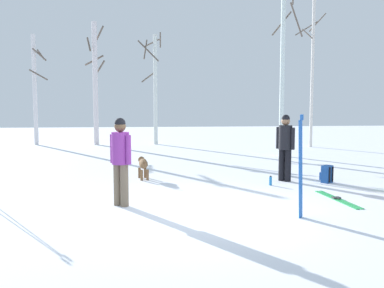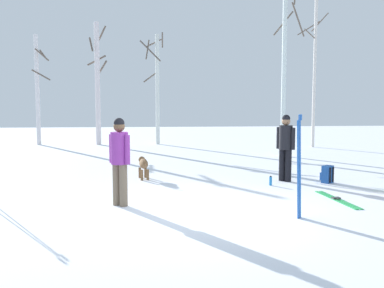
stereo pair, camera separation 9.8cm
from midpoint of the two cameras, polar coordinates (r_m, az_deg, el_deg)
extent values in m
plane|color=white|center=(7.92, 0.90, -9.06)|extent=(60.00, 60.00, 0.00)
cylinder|color=#72604C|center=(8.32, -9.43, -5.53)|extent=(0.16, 0.16, 0.82)
cylinder|color=#72604C|center=(8.44, -10.32, -5.38)|extent=(0.16, 0.16, 0.82)
cylinder|color=purple|center=(8.28, -9.96, -0.56)|extent=(0.34, 0.34, 0.62)
sphere|color=brown|center=(8.25, -10.01, 2.35)|extent=(0.22, 0.22, 0.22)
sphere|color=black|center=(8.24, -10.01, 2.77)|extent=(0.21, 0.21, 0.21)
cylinder|color=purple|center=(8.14, -8.90, -0.78)|extent=(0.10, 0.10, 0.56)
cylinder|color=purple|center=(8.43, -10.98, -0.61)|extent=(0.10, 0.10, 0.56)
cylinder|color=black|center=(11.20, 11.75, -2.78)|extent=(0.16, 0.16, 0.82)
cylinder|color=black|center=(11.11, 12.56, -2.86)|extent=(0.16, 0.16, 0.82)
cylinder|color=black|center=(11.08, 12.23, 0.87)|extent=(0.34, 0.34, 0.62)
sphere|color=#997051|center=(11.05, 12.27, 3.04)|extent=(0.22, 0.22, 0.22)
sphere|color=black|center=(11.05, 12.28, 3.35)|extent=(0.21, 0.21, 0.21)
cylinder|color=black|center=(11.18, 11.28, 0.82)|extent=(0.10, 0.10, 0.56)
cylinder|color=black|center=(10.98, 13.19, 0.71)|extent=(0.10, 0.10, 0.56)
ellipsoid|color=brown|center=(11.27, -6.83, -2.66)|extent=(0.31, 0.63, 0.26)
sphere|color=brown|center=(11.59, -7.08, -2.11)|extent=(0.18, 0.18, 0.18)
ellipsoid|color=brown|center=(11.65, -7.13, -2.17)|extent=(0.08, 0.11, 0.06)
cylinder|color=brown|center=(10.91, -6.55, -2.49)|extent=(0.07, 0.19, 0.17)
cylinder|color=brown|center=(11.49, -7.34, -3.87)|extent=(0.07, 0.07, 0.28)
cylinder|color=brown|center=(11.51, -6.58, -3.84)|extent=(0.07, 0.07, 0.28)
cylinder|color=brown|center=(11.11, -7.05, -4.18)|extent=(0.07, 0.07, 0.28)
cylinder|color=brown|center=(11.13, -6.27, -4.16)|extent=(0.07, 0.07, 0.28)
cube|color=blue|center=(7.52, 14.15, -3.34)|extent=(0.14, 0.15, 1.71)
cube|color=blue|center=(7.44, 14.30, 3.50)|extent=(0.05, 0.06, 0.10)
cube|color=blue|center=(7.46, 13.97, -3.40)|extent=(0.14, 0.15, 1.71)
cube|color=blue|center=(7.38, 14.13, 3.49)|extent=(0.05, 0.06, 0.10)
cube|color=green|center=(9.36, 19.00, -7.05)|extent=(0.18, 1.70, 0.02)
cube|color=#333338|center=(9.40, 18.86, -6.85)|extent=(0.07, 0.12, 0.03)
cube|color=green|center=(9.31, 18.46, -7.09)|extent=(0.18, 1.70, 0.02)
cube|color=#333338|center=(9.35, 18.31, -6.90)|extent=(0.07, 0.12, 0.03)
cube|color=#1E4C99|center=(11.22, 17.51, -3.88)|extent=(0.33, 0.31, 0.44)
cube|color=#1E4C99|center=(11.29, 16.93, -4.15)|extent=(0.19, 0.16, 0.20)
cube|color=black|center=(11.23, 18.20, -3.90)|extent=(0.04, 0.04, 0.37)
cube|color=black|center=(11.10, 17.84, -3.99)|extent=(0.04, 0.04, 0.37)
cylinder|color=#1E72BF|center=(10.54, 10.28, -4.93)|extent=(0.07, 0.07, 0.21)
cylinder|color=black|center=(10.52, 10.29, -4.30)|extent=(0.04, 0.04, 0.02)
cylinder|color=silver|center=(22.14, -20.54, 6.83)|extent=(0.20, 0.20, 5.36)
cylinder|color=brown|center=(22.11, -19.83, 11.26)|extent=(0.21, 0.75, 0.42)
cylinder|color=brown|center=(21.77, -20.11, 8.75)|extent=(0.77, 0.64, 0.50)
cylinder|color=brown|center=(21.96, -19.99, 11.26)|extent=(0.52, 0.73, 0.53)
cylinder|color=silver|center=(21.32, -13.02, 7.89)|extent=(0.24, 0.24, 5.95)
cylinder|color=brown|center=(21.59, -12.44, 9.97)|extent=(0.58, 0.52, 0.72)
cylinder|color=brown|center=(21.43, -13.87, 12.93)|extent=(0.29, 0.61, 0.74)
cylinder|color=brown|center=(21.85, -13.16, 10.93)|extent=(0.93, 0.25, 0.56)
cylinder|color=brown|center=(21.75, -12.49, 14.31)|extent=(0.51, 0.55, 0.71)
cylinder|color=silver|center=(21.14, -5.09, 7.28)|extent=(0.19, 0.19, 5.40)
cylinder|color=brown|center=(21.36, -4.43, 13.81)|extent=(0.08, 0.57, 0.68)
cylinder|color=brown|center=(20.81, -6.08, 12.39)|extent=(1.02, 0.78, 1.08)
cylinder|color=brown|center=(21.70, -5.54, 13.41)|extent=(0.78, 0.36, 0.46)
cylinder|color=brown|center=(21.48, -6.05, 8.96)|extent=(0.70, 0.76, 0.57)
cylinder|color=brown|center=(21.36, -6.43, 12.57)|extent=(0.22, 1.00, 1.07)
cylinder|color=white|center=(16.58, 11.92, 10.14)|extent=(0.17, 0.17, 6.78)
cylinder|color=brown|center=(16.59, 13.74, 15.93)|extent=(0.80, 0.83, 1.09)
cylinder|color=brown|center=(17.15, 11.82, 15.61)|extent=(0.76, 0.17, 0.92)
cylinder|color=silver|center=(20.53, 15.82, 10.51)|extent=(0.14, 0.14, 7.79)
cylinder|color=brown|center=(20.46, 15.15, 14.15)|extent=(0.28, 0.70, 0.55)
cylinder|color=brown|center=(21.23, 15.04, 14.82)|extent=(1.18, 0.28, 0.72)
cylinder|color=brown|center=(21.14, 16.43, 15.44)|extent=(0.60, 0.65, 0.77)
camera|label=1|loc=(0.05, -90.27, -0.03)|focal=39.57mm
camera|label=2|loc=(0.05, 89.73, 0.03)|focal=39.57mm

